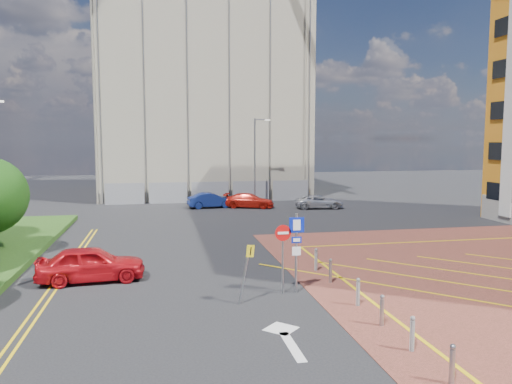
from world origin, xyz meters
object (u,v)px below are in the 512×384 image
object	(u,v)px
lamp_back	(256,158)
sign_cluster	(291,245)
warning_sign	(247,266)
car_red_left	(91,264)
car_blue_back	(211,200)
car_silver_back	(319,202)
car_red_back	(249,201)

from	to	relation	value
lamp_back	sign_cluster	distance (m)	27.38
warning_sign	car_red_left	xyz separation A→B (m)	(-6.07, 4.20, -0.66)
car_red_left	warning_sign	bearing A→B (deg)	-129.44
car_blue_back	car_silver_back	distance (m)	9.61
sign_cluster	car_red_left	xyz separation A→B (m)	(-8.03, 3.26, -1.19)
car_red_left	car_silver_back	distance (m)	25.89
lamp_back	sign_cluster	world-z (taller)	lamp_back
lamp_back	car_blue_back	size ratio (longest dim) A/B	1.95
warning_sign	car_blue_back	world-z (taller)	warning_sign
car_red_back	car_silver_back	world-z (taller)	car_red_back
lamp_back	car_red_back	xyz separation A→B (m)	(-1.05, -2.38, -3.72)
warning_sign	car_blue_back	bearing A→B (deg)	87.08
sign_cluster	warning_sign	bearing A→B (deg)	-154.35
sign_cluster	car_red_back	bearing A→B (deg)	83.67
car_red_left	car_red_back	world-z (taller)	car_red_left
lamp_back	car_red_back	bearing A→B (deg)	-113.79
car_red_left	car_blue_back	bearing A→B (deg)	-23.40
sign_cluster	car_silver_back	xyz separation A→B (m)	(8.73, 23.00, -1.37)
car_red_left	car_blue_back	size ratio (longest dim) A/B	1.10
car_red_back	warning_sign	bearing A→B (deg)	-171.22
lamp_back	car_silver_back	size ratio (longest dim) A/B	1.91
lamp_back	car_blue_back	world-z (taller)	lamp_back
sign_cluster	car_red_back	distance (m)	24.82
warning_sign	car_red_left	size ratio (longest dim) A/B	0.50
sign_cluster	car_red_left	world-z (taller)	sign_cluster
sign_cluster	car_blue_back	size ratio (longest dim) A/B	0.78
lamp_back	car_red_left	xyz separation A→B (m)	(-11.81, -23.75, -3.59)
car_blue_back	lamp_back	bearing A→B (deg)	-74.22
warning_sign	car_blue_back	size ratio (longest dim) A/B	0.55
car_blue_back	car_silver_back	size ratio (longest dim) A/B	0.98
car_red_back	sign_cluster	bearing A→B (deg)	-167.15
lamp_back	warning_sign	world-z (taller)	lamp_back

